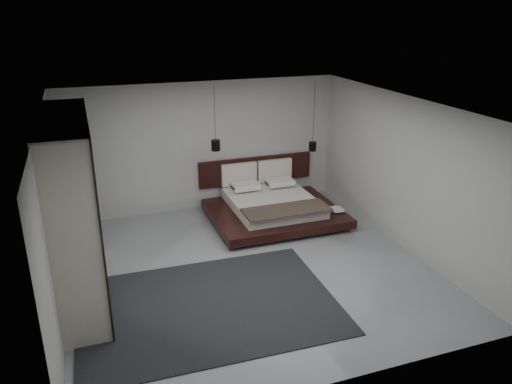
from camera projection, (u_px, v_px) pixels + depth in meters
name	position (u px, v px, depth m)	size (l,w,h in m)	color
floor	(248.00, 268.00, 8.64)	(6.00, 6.00, 0.00)	#94979C
ceiling	(247.00, 108.00, 7.66)	(6.00, 6.00, 0.00)	white
wall_back	(204.00, 147.00, 10.80)	(6.00, 6.00, 0.00)	#B3B4B1
wall_front	(335.00, 283.00, 5.50)	(6.00, 6.00, 0.00)	#B3B4B1
wall_left	(52.00, 217.00, 7.21)	(6.00, 6.00, 0.00)	#B3B4B1
wall_right	(404.00, 173.00, 9.09)	(6.00, 6.00, 0.00)	#B3B4B1
lattice_screen	(59.00, 173.00, 9.42)	(0.05, 0.90, 2.60)	black
bed	(272.00, 205.00, 10.60)	(2.66, 2.34, 1.06)	black
book_lower	(332.00, 210.00, 10.39)	(0.23, 0.31, 0.03)	#99724C
book_upper	(332.00, 210.00, 10.35)	(0.23, 0.31, 0.02)	#99724C
pendant_left	(216.00, 145.00, 10.16)	(0.18, 0.18, 1.32)	black
pendant_right	(313.00, 146.00, 10.92)	(0.16, 0.16, 1.53)	black
wardrobe	(73.00, 211.00, 7.40)	(0.68, 2.88, 2.83)	beige
rug	(208.00, 306.00, 7.54)	(3.82, 2.73, 0.02)	black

